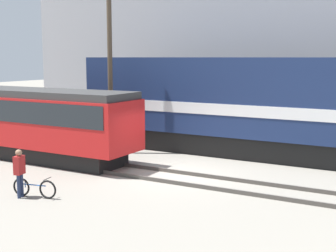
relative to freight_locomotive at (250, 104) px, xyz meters
name	(u,v)px	position (x,y,z in m)	size (l,w,h in m)	color
ground_plane	(174,174)	(-1.30, -4.88, -2.37)	(120.00, 120.00, 0.00)	gray
track_near	(167,176)	(-1.30, -5.43, -2.30)	(60.00, 1.50, 0.14)	#47423D
track_far	(223,151)	(-1.30, 0.00, -2.30)	(60.00, 1.51, 0.14)	#47423D
building_backdrop	(275,4)	(-1.30, 7.59, 5.25)	(31.75, 6.00, 15.25)	#99999E
freight_locomotive	(250,104)	(0.00, 0.00, 0.00)	(16.24, 3.04, 5.09)	black
streetcar	(25,118)	(-8.63, -5.43, -0.60)	(11.18, 2.54, 3.10)	black
bicycle	(34,188)	(-3.77, -9.73, -2.06)	(1.57, 0.51, 0.67)	black
person	(19,169)	(-4.16, -9.96, -1.42)	(0.29, 0.40, 1.58)	#232D4C
utility_pole_left	(110,56)	(-5.86, -2.71, 2.20)	(0.23, 0.23, 9.14)	#4C3D2D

